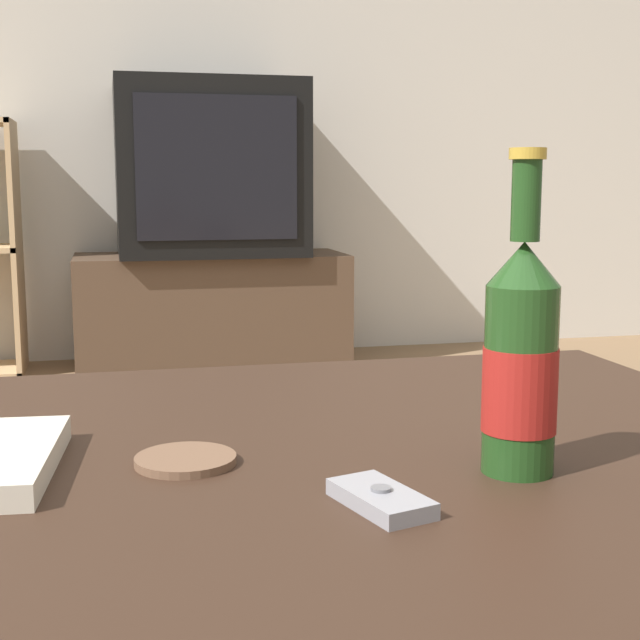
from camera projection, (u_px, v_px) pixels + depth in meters
name	position (u px, v px, depth m)	size (l,w,h in m)	color
back_wall	(143.00, 45.00, 3.66)	(8.00, 0.05, 2.60)	beige
coffee_table	(284.00, 513.00, 0.89)	(1.12, 0.85, 0.48)	#332116
tv_stand	(212.00, 311.00, 3.59)	(1.07, 0.44, 0.46)	#4C3828
television	(209.00, 169.00, 3.50)	(0.72, 0.54, 0.67)	black
beer_bottle	(521.00, 360.00, 0.80)	(0.07, 0.07, 0.29)	#1E4219
cell_phone	(381.00, 499.00, 0.73)	(0.07, 0.11, 0.02)	gray
coaster	(186.00, 460.00, 0.84)	(0.10, 0.10, 0.01)	brown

